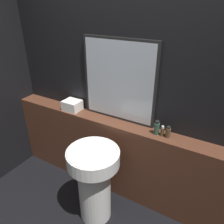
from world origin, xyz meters
TOP-DOWN VIEW (x-y plane):
  - wall_back at (0.00, 1.46)m, footprint 8.00×0.06m
  - vanity_counter at (0.00, 1.32)m, footprint 2.84×0.21m
  - pedestal_sink at (0.00, 0.86)m, footprint 0.52×0.52m
  - mirror at (-0.03, 1.41)m, footprint 0.83×0.03m
  - towel_stack at (-0.62, 1.32)m, footprint 0.21×0.17m
  - shampoo_bottle at (0.45, 1.32)m, footprint 0.05×0.05m
  - conditioner_bottle at (0.51, 1.32)m, footprint 0.04×0.04m
  - lotion_bottle at (0.57, 1.32)m, footprint 0.05×0.05m

SIDE VIEW (x-z plane):
  - vanity_counter at x=0.00m, z-range 0.00..0.95m
  - pedestal_sink at x=0.00m, z-range 0.08..0.96m
  - conditioner_bottle at x=0.51m, z-range 0.95..1.06m
  - lotion_bottle at x=0.57m, z-range 0.95..1.07m
  - towel_stack at x=-0.62m, z-range 0.95..1.07m
  - shampoo_bottle at x=0.45m, z-range 0.95..1.09m
  - wall_back at x=0.00m, z-range 0.00..2.50m
  - mirror at x=-0.03m, z-range 0.95..1.83m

